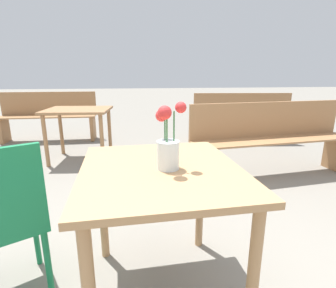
{
  "coord_description": "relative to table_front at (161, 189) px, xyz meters",
  "views": [
    {
      "loc": [
        -0.12,
        -1.18,
        1.17
      ],
      "look_at": [
        0.03,
        -0.02,
        0.85
      ],
      "focal_mm": 28.0,
      "sensor_mm": 36.0,
      "label": 1
    }
  ],
  "objects": [
    {
      "name": "table_front",
      "position": [
        0.0,
        0.0,
        0.0
      ],
      "size": [
        0.8,
        0.89,
        0.73
      ],
      "color": "tan",
      "rests_on": "ground_plane"
    },
    {
      "name": "flower_vase",
      "position": [
        0.03,
        -0.02,
        0.22
      ],
      "size": [
        0.14,
        0.16,
        0.31
      ],
      "color": "silver",
      "rests_on": "table_front"
    },
    {
      "name": "bench_near",
      "position": [
        1.43,
        1.58,
        -0.15
      ],
      "size": [
        1.94,
        0.58,
        0.85
      ],
      "color": "#9E7047",
      "rests_on": "ground_plane"
    },
    {
      "name": "bench_middle",
      "position": [
        1.7,
        3.11,
        -0.16
      ],
      "size": [
        1.66,
        0.53,
        0.85
      ],
      "color": "#9E7047",
      "rests_on": "ground_plane"
    },
    {
      "name": "bench_far",
      "position": [
        -1.61,
        3.66,
        -0.16
      ],
      "size": [
        1.62,
        0.36,
        0.85
      ],
      "color": "#9E7047",
      "rests_on": "ground_plane"
    },
    {
      "name": "table_back",
      "position": [
        -0.86,
        2.44,
        -0.03
      ],
      "size": [
        0.89,
        0.75,
        0.71
      ],
      "color": "#9E7047",
      "rests_on": "ground_plane"
    }
  ]
}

